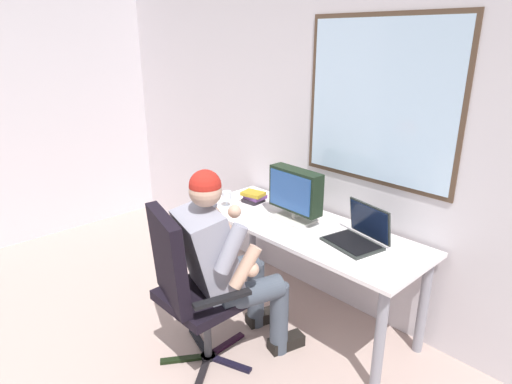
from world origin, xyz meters
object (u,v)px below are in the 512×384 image
Objects in this scene: desk at (303,240)px; office_chair at (188,282)px; person_seated at (227,260)px; book_stack at (254,197)px; wine_glass at (227,196)px; crt_monitor at (295,192)px; laptop at (360,233)px.

office_chair reaches higher than desk.
book_stack is at bearing 126.17° from person_seated.
desk is 0.69m from wine_glass.
person_seated reaches higher than wine_glass.
book_stack is at bearing 71.62° from wine_glass.
laptop is at bearing 2.73° from crt_monitor.
crt_monitor reaches higher than office_chair.
crt_monitor is 0.49m from book_stack.
crt_monitor is at bearing -177.27° from laptop.
laptop is (0.47, 0.71, 0.12)m from person_seated.
desk is at bearing -6.09° from book_stack.
wine_glass is (-0.65, -0.16, 0.19)m from desk.
person_seated is at bearing -94.65° from desk.
desk is at bearing -172.50° from laptop.
laptop is (0.53, 0.03, -0.14)m from crt_monitor.
person_seated is at bearing 76.54° from office_chair.
laptop is (0.53, 0.96, 0.19)m from office_chair.
book_stack is (0.07, 0.22, -0.04)m from wine_glass.
office_chair is 0.27m from person_seated.
book_stack is (-0.46, 0.96, 0.17)m from office_chair.
person_seated is at bearing -123.81° from laptop.
person_seated is at bearing -53.83° from book_stack.
office_chair is at bearing -64.42° from book_stack.
desk is 4.48× the size of laptop.
person_seated is at bearing -84.98° from crt_monitor.
desk is at bearing -14.88° from crt_monitor.
crt_monitor is at bearing 95.02° from person_seated.
laptop is (0.42, 0.06, 0.17)m from desk.
desk is 1.39× the size of person_seated.
person_seated is 0.73m from crt_monitor.
desk is 0.34m from crt_monitor.
book_stack is (-0.57, 0.06, 0.15)m from desk.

